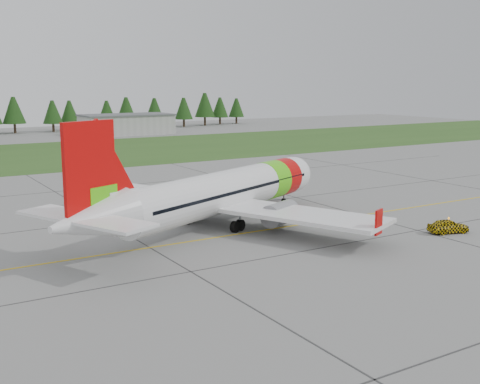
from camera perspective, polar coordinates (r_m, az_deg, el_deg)
ground at (r=55.00m, az=9.45°, el=-4.95°), size 320.00×320.00×0.00m
aircraft at (r=60.86m, az=-1.97°, el=-0.11°), size 36.03×34.19×11.51m
follow_me_car at (r=61.31m, az=19.22°, el=-1.86°), size 1.76×1.93×4.02m
grass_strip at (r=127.65m, az=-15.38°, el=3.58°), size 320.00×50.00×0.03m
taxi_guideline at (r=61.05m, az=4.54°, el=-3.28°), size 120.00×0.25×0.02m
hangar_east at (r=169.33m, az=-10.70°, el=6.26°), size 24.00×12.00×5.20m
treeline at (r=181.57m, az=-20.46°, el=6.82°), size 160.00×8.00×10.00m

